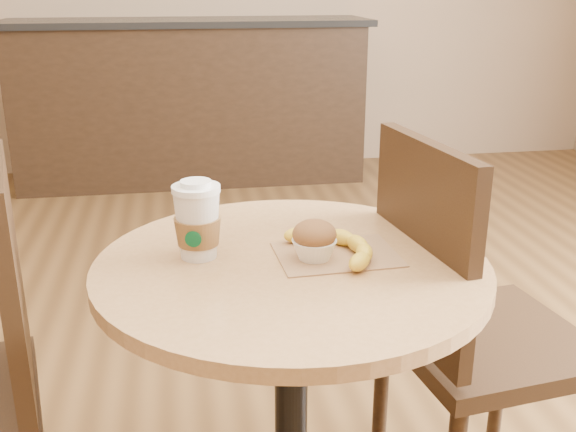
# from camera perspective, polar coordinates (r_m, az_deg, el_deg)

# --- Properties ---
(cafe_table) EXTENTS (0.78, 0.78, 0.75)m
(cafe_table) POSITION_cam_1_polar(r_m,az_deg,el_deg) (1.42, 0.27, -10.86)
(cafe_table) COLOR black
(cafe_table) RESTS_ON ground
(chair_right) EXTENTS (0.48, 0.48, 0.97)m
(chair_right) POSITION_cam_1_polar(r_m,az_deg,el_deg) (1.61, 14.76, -8.93)
(chair_right) COLOR #301F10
(chair_right) RESTS_ON ground
(service_counter) EXTENTS (2.30, 0.65, 1.04)m
(service_counter) POSITION_cam_1_polar(r_m,az_deg,el_deg) (4.52, -8.21, 9.61)
(service_counter) COLOR black
(service_counter) RESTS_ON ground
(kraft_bag) EXTENTS (0.25, 0.19, 0.00)m
(kraft_bag) POSITION_cam_1_polar(r_m,az_deg,el_deg) (1.36, 4.14, -3.26)
(kraft_bag) COLOR #916A46
(kraft_bag) RESTS_ON cafe_table
(coffee_cup) EXTENTS (0.10, 0.10, 0.16)m
(coffee_cup) POSITION_cam_1_polar(r_m,az_deg,el_deg) (1.34, -7.67, -0.62)
(coffee_cup) COLOR silver
(coffee_cup) RESTS_ON cafe_table
(muffin) EXTENTS (0.09, 0.09, 0.08)m
(muffin) POSITION_cam_1_polar(r_m,az_deg,el_deg) (1.32, 2.24, -2.06)
(muffin) COLOR white
(muffin) RESTS_ON kraft_bag
(banana) EXTENTS (0.25, 0.27, 0.03)m
(banana) POSITION_cam_1_polar(r_m,az_deg,el_deg) (1.35, 3.78, -2.65)
(banana) COLOR yellow
(banana) RESTS_ON kraft_bag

